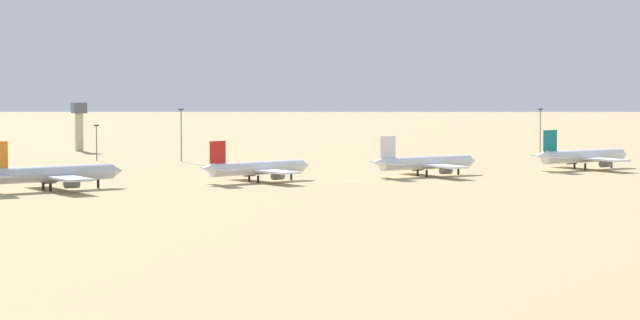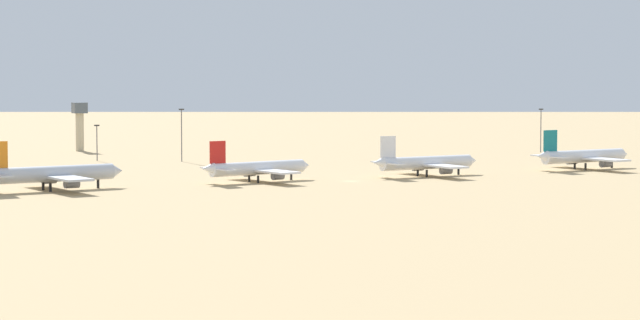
{
  "view_description": "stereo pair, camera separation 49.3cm",
  "coord_description": "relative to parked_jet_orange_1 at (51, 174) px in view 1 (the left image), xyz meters",
  "views": [
    {
      "loc": [
        -168.48,
        -318.9,
        30.64
      ],
      "look_at": [
        -8.08,
        3.8,
        6.0
      ],
      "focal_mm": 71.77,
      "sensor_mm": 36.0,
      "label": 1
    },
    {
      "loc": [
        -168.03,
        -319.12,
        30.64
      ],
      "look_at": [
        -8.08,
        3.8,
        6.0
      ],
      "focal_mm": 71.77,
      "sensor_mm": 36.0,
      "label": 2
    }
  ],
  "objects": [
    {
      "name": "light_pole_east",
      "position": [
        43.22,
        104.55,
        3.11
      ],
      "size": [
        1.8,
        0.5,
        12.63
      ],
      "color": "#59595E",
      "rests_on": "ground"
    },
    {
      "name": "parked_jet_orange_1",
      "position": [
        0.0,
        0.0,
        0.0
      ],
      "size": [
        40.27,
        34.13,
        13.3
      ],
      "rotation": [
        0.0,
        0.0,
        0.12
      ],
      "color": "silver",
      "rests_on": "ground"
    },
    {
      "name": "ridge_far_east",
      "position": [
        587.22,
        1035.91,
        59.53
      ],
      "size": [
        357.22,
        269.25,
        127.77
      ],
      "primitive_type": "pyramid",
      "rotation": [
        0.0,
        0.0,
        0.0
      ],
      "color": "slate",
      "rests_on": "ground"
    },
    {
      "name": "parked_jet_teal_4",
      "position": [
        169.74,
        -2.71,
        -0.15
      ],
      "size": [
        38.94,
        32.91,
        12.86
      ],
      "rotation": [
        0.0,
        0.0,
        0.1
      ],
      "color": "white",
      "rests_on": "ground"
    },
    {
      "name": "ground",
      "position": [
        83.95,
        -8.29,
        -4.36
      ],
      "size": [
        4000.0,
        4000.0,
        0.0
      ],
      "primitive_type": "plane",
      "color": "tan"
    },
    {
      "name": "light_pole_mid",
      "position": [
        68.38,
        88.05,
        6.03
      ],
      "size": [
        1.8,
        0.5,
        18.3
      ],
      "color": "#59595E",
      "rests_on": "ground"
    },
    {
      "name": "parked_jet_red_2",
      "position": [
        58.4,
        0.24,
        -0.43
      ],
      "size": [
        36.18,
        30.86,
        11.99
      ],
      "rotation": [
        0.0,
        0.0,
        0.18
      ],
      "color": "white",
      "rests_on": "ground"
    },
    {
      "name": "ridge_east",
      "position": [
        334.94,
        1130.81,
        34.97
      ],
      "size": [
        383.6,
        294.44,
        78.65
      ],
      "primitive_type": "pyramid",
      "rotation": [
        0.0,
        0.0,
        0.19
      ],
      "color": "slate",
      "rests_on": "ground"
    },
    {
      "name": "light_pole_west",
      "position": [
        210.15,
        74.96,
        5.31
      ],
      "size": [
        1.8,
        0.5,
        16.89
      ],
      "color": "#59595E",
      "rests_on": "ground"
    },
    {
      "name": "control_tower",
      "position": [
        53.29,
        161.97,
        7.12
      ],
      "size": [
        5.2,
        5.2,
        19.03
      ],
      "color": "#C6B793",
      "rests_on": "ground"
    },
    {
      "name": "parked_jet_white_3",
      "position": [
        111.19,
        -3.41,
        -0.33
      ],
      "size": [
        37.25,
        31.36,
        12.3
      ],
      "rotation": [
        0.0,
        0.0,
        0.07
      ],
      "color": "white",
      "rests_on": "ground"
    }
  ]
}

